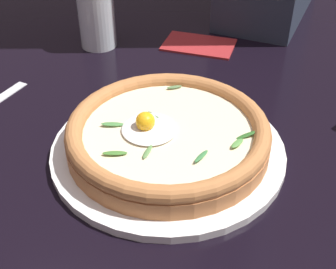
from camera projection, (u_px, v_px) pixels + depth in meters
ground_plane at (177, 146)px, 0.67m from camera, size 2.40×2.40×0.03m
pizza_plate at (168, 149)px, 0.63m from camera, size 0.33×0.33×0.01m
pizza at (168, 134)px, 0.61m from camera, size 0.28×0.28×0.06m
drinking_glass at (97, 18)px, 0.87m from camera, size 0.07×0.07×0.14m
folded_napkin at (199, 44)px, 0.90m from camera, size 0.11×0.15×0.01m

